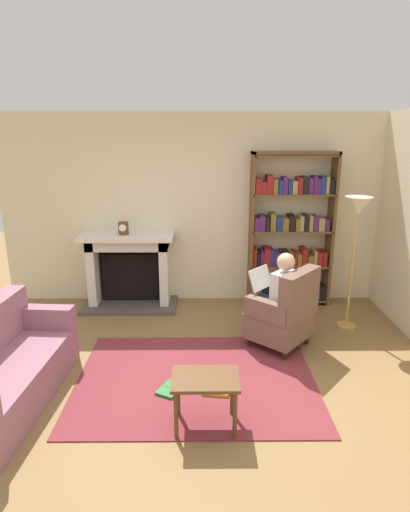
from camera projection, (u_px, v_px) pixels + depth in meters
The scene contains 12 objects.
ground at pixel (195, 397), 4.01m from camera, with size 14.00×14.00×0.00m, color olive.
back_wall at pixel (197, 210), 6.07m from camera, with size 5.60×0.10×2.70m, color beige.
area_rug at pixel (196, 379), 4.29m from camera, with size 2.40×1.80×0.01m, color maroon.
fireplace at pixel (130, 267), 6.04m from camera, with size 1.33×0.64×1.07m.
mantel_clock at pixel (123, 228), 5.78m from camera, with size 0.14×0.14×0.17m.
bookshelf at pixel (290, 233), 5.96m from camera, with size 1.16×0.32×2.18m.
armchair_reading at pixel (284, 313), 4.84m from camera, with size 0.89×0.89×0.97m.
seated_reader at pixel (276, 295), 4.86m from camera, with size 0.59×0.58×1.14m.
sofa_floral at pixel (0, 373), 3.83m from camera, with size 0.84×1.75×0.85m.
side_table at pixel (205, 386), 3.50m from camera, with size 0.56×0.39×0.48m.
scattered_books at pixel (195, 387), 4.12m from camera, with size 0.74×0.42×0.03m.
floor_lamp at pixel (357, 218), 5.06m from camera, with size 0.32×0.32×1.69m.
Camera 1 is at (0.06, -3.47, 2.42)m, focal length 29.59 mm.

